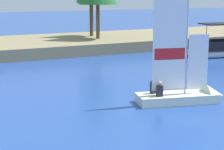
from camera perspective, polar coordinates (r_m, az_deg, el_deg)
The scene contains 1 object.
sailboat at distance 19.40m, azimuth 11.16°, elevation -2.53°, with size 4.53×2.32×6.13m.
Camera 1 is at (-5.91, -6.82, 5.19)m, focal length 63.46 mm.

